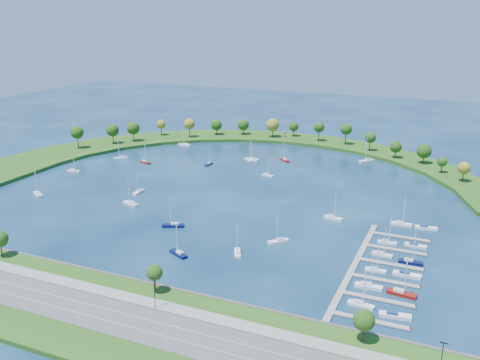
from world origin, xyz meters
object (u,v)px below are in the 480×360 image
at_px(moored_boat_1, 131,203).
at_px(docked_boat_1, 395,315).
at_px(docked_boat_4, 375,269).
at_px(docked_boat_7, 411,261).
at_px(docked_boat_10, 401,223).
at_px(moored_boat_16, 333,217).
at_px(moored_boat_15, 121,157).
at_px(docked_boat_11, 426,228).
at_px(moored_boat_13, 209,164).
at_px(moored_boat_10, 278,240).
at_px(moored_boat_12, 285,159).
at_px(moored_boat_11, 185,144).
at_px(moored_boat_5, 173,225).
at_px(moored_boat_18, 252,159).
at_px(moored_boat_2, 138,191).
at_px(moored_boat_0, 74,170).
at_px(docked_boat_8, 387,242).
at_px(docked_boat_3, 401,293).
at_px(moored_boat_4, 179,253).
at_px(moored_boat_8, 238,252).
at_px(docked_boat_2, 368,285).
at_px(dock_system, 375,270).
at_px(moored_boat_17, 268,175).
at_px(moored_boat_3, 367,160).
at_px(harbor_tower, 284,134).
at_px(docked_boat_5, 407,274).
at_px(docked_boat_0, 361,304).
at_px(docked_boat_9, 415,245).
at_px(moored_boat_7, 253,160).

relative_size(moored_boat_1, docked_boat_1, 1.35).
height_order(docked_boat_4, docked_boat_7, docked_boat_7).
bearing_deg(docked_boat_10, moored_boat_16, -173.23).
xyz_separation_m(moored_boat_15, docked_boat_11, (183.02, -41.93, -0.24)).
relative_size(moored_boat_13, docked_boat_11, 1.09).
distance_m(moored_boat_10, moored_boat_13, 116.18).
xyz_separation_m(moored_boat_10, docked_boat_4, (39.08, -9.50, -0.05)).
bearing_deg(moored_boat_12, moored_boat_1, 110.93).
xyz_separation_m(moored_boat_11, docked_boat_4, (151.38, -134.62, -0.06)).
height_order(moored_boat_5, moored_boat_18, moored_boat_5).
xyz_separation_m(moored_boat_2, docked_boat_1, (133.71, -65.26, -0.20)).
relative_size(moored_boat_0, docked_boat_8, 0.98).
xyz_separation_m(docked_boat_4, docked_boat_7, (10.48, 11.25, 0.05)).
bearing_deg(docked_boat_3, docked_boat_8, 112.22).
height_order(moored_boat_4, moored_boat_10, moored_boat_4).
bearing_deg(moored_boat_13, docked_boat_1, 48.39).
bearing_deg(moored_boat_1, moored_boat_10, -174.62).
bearing_deg(moored_boat_8, docked_boat_2, -123.38).
distance_m(docked_boat_8, docked_boat_10, 21.54).
bearing_deg(moored_boat_0, dock_system, -28.00).
xyz_separation_m(moored_boat_17, docked_boat_7, (84.92, -79.55, 0.06)).
bearing_deg(moored_boat_17, moored_boat_16, -27.22).
xyz_separation_m(moored_boat_1, moored_boat_3, (86.56, 119.98, 0.06)).
height_order(moored_boat_12, docked_boat_10, docked_boat_10).
height_order(harbor_tower, docked_boat_5, harbor_tower).
bearing_deg(docked_boat_8, moored_boat_10, -161.43).
relative_size(moored_boat_0, moored_boat_2, 0.90).
height_order(docked_boat_0, docked_boat_9, docked_boat_0).
xyz_separation_m(moored_boat_3, docked_boat_8, (30.38, -116.76, -0.11)).
relative_size(dock_system, moored_boat_8, 7.20).
xyz_separation_m(docked_boat_3, docked_boat_10, (-8.09, 60.10, -0.02)).
bearing_deg(moored_boat_12, docked_boat_1, 162.33).
bearing_deg(moored_boat_18, moored_boat_0, 46.98).
relative_size(moored_boat_2, moored_boat_15, 0.96).
relative_size(moored_boat_2, docked_boat_1, 1.23).
xyz_separation_m(moored_boat_15, docked_boat_4, (170.68, -88.80, -0.04)).
height_order(moored_boat_16, moored_boat_17, moored_boat_16).
height_order(moored_boat_7, docked_boat_4, moored_boat_7).
xyz_separation_m(moored_boat_12, docked_boat_8, (76.35, -99.06, -0.04)).
relative_size(moored_boat_15, docked_boat_4, 1.14).
bearing_deg(docked_boat_0, moored_boat_5, 165.94).
relative_size(moored_boat_2, docked_boat_0, 0.98).
relative_size(harbor_tower, docked_boat_2, 0.31).
distance_m(moored_boat_8, moored_boat_11, 174.09).
bearing_deg(moored_boat_4, moored_boat_1, -12.57).
distance_m(moored_boat_1, moored_boat_8, 73.37).
relative_size(moored_boat_12, docked_boat_9, 1.45).
height_order(moored_boat_8, docked_boat_5, moored_boat_8).
xyz_separation_m(moored_boat_5, moored_boat_16, (59.35, 35.54, -0.05)).
height_order(docked_boat_0, docked_boat_2, docked_boat_2).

